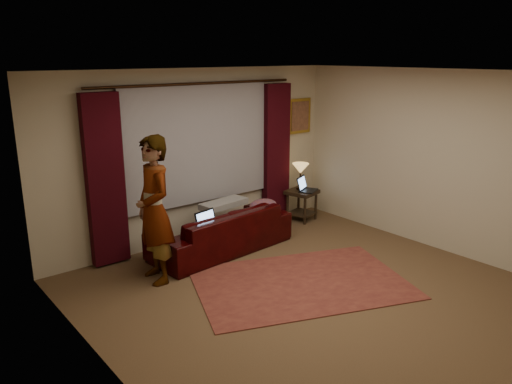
% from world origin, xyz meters
% --- Properties ---
extents(floor, '(5.00, 5.00, 0.01)m').
position_xyz_m(floor, '(0.00, 0.00, -0.01)').
color(floor, brown).
rests_on(floor, ground).
extents(ceiling, '(5.00, 5.00, 0.02)m').
position_xyz_m(ceiling, '(0.00, 0.00, 2.60)').
color(ceiling, silver).
rests_on(ceiling, ground).
extents(wall_back, '(5.00, 0.02, 2.60)m').
position_xyz_m(wall_back, '(0.00, 2.50, 1.30)').
color(wall_back, beige).
rests_on(wall_back, ground).
extents(wall_left, '(0.02, 5.00, 2.60)m').
position_xyz_m(wall_left, '(-2.50, 0.00, 1.30)').
color(wall_left, beige).
rests_on(wall_left, ground).
extents(wall_right, '(0.02, 5.00, 2.60)m').
position_xyz_m(wall_right, '(2.50, 0.00, 1.30)').
color(wall_right, beige).
rests_on(wall_right, ground).
extents(sheer_curtain, '(2.50, 0.05, 1.80)m').
position_xyz_m(sheer_curtain, '(0.00, 2.44, 1.50)').
color(sheer_curtain, '#96959C').
rests_on(sheer_curtain, wall_back).
extents(drape_left, '(0.50, 0.14, 2.30)m').
position_xyz_m(drape_left, '(-1.50, 2.39, 1.18)').
color(drape_left, black).
rests_on(drape_left, floor).
extents(drape_right, '(0.50, 0.14, 2.30)m').
position_xyz_m(drape_right, '(1.50, 2.39, 1.18)').
color(drape_right, black).
rests_on(drape_right, floor).
extents(curtain_rod, '(0.04, 0.04, 3.40)m').
position_xyz_m(curtain_rod, '(0.00, 2.39, 2.38)').
color(curtain_rod, black).
rests_on(curtain_rod, wall_back).
extents(picture_frame, '(0.50, 0.04, 0.60)m').
position_xyz_m(picture_frame, '(2.10, 2.47, 1.75)').
color(picture_frame, '#B1892B').
rests_on(picture_frame, wall_back).
extents(sofa, '(2.22, 1.11, 0.87)m').
position_xyz_m(sofa, '(-0.04, 1.83, 0.43)').
color(sofa, black).
rests_on(sofa, floor).
extents(throw_blanket, '(0.78, 0.39, 0.09)m').
position_xyz_m(throw_blanket, '(0.14, 2.02, 0.87)').
color(throw_blanket, gray).
rests_on(throw_blanket, sofa).
extents(clothing_pile, '(0.52, 0.43, 0.20)m').
position_xyz_m(clothing_pile, '(0.73, 1.80, 0.53)').
color(clothing_pile, brown).
rests_on(clothing_pile, sofa).
extents(laptop_sofa, '(0.43, 0.45, 0.26)m').
position_xyz_m(laptop_sofa, '(-0.35, 1.61, 0.56)').
color(laptop_sofa, black).
rests_on(laptop_sofa, sofa).
extents(area_rug, '(3.07, 2.58, 0.01)m').
position_xyz_m(area_rug, '(0.10, 0.30, 0.01)').
color(area_rug, brown).
rests_on(area_rug, floor).
extents(end_table, '(0.56, 0.56, 0.53)m').
position_xyz_m(end_table, '(1.84, 2.09, 0.27)').
color(end_table, black).
rests_on(end_table, floor).
extents(tiffany_lamp, '(0.30, 0.30, 0.46)m').
position_xyz_m(tiffany_lamp, '(1.86, 2.16, 0.76)').
color(tiffany_lamp, olive).
rests_on(tiffany_lamp, end_table).
extents(laptop_table, '(0.47, 0.48, 0.25)m').
position_xyz_m(laptop_table, '(1.89, 1.99, 0.65)').
color(laptop_table, black).
rests_on(laptop_table, end_table).
extents(person, '(0.60, 0.60, 1.86)m').
position_xyz_m(person, '(-1.25, 1.53, 0.93)').
color(person, gray).
rests_on(person, floor).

